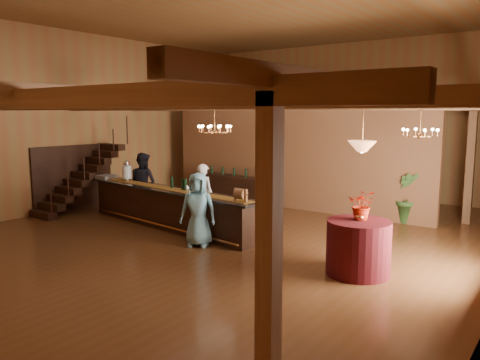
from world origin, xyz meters
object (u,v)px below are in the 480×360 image
Objects in this scene: beverage_dispenser at (127,171)px; backbar_shelf at (234,190)px; pendant_lamp at (362,146)px; chandelier_right at (420,132)px; guest at (198,209)px; floor_plant at (409,198)px; bartender at (203,195)px; tasting_bar at (168,208)px; staff_second at (143,183)px; chandelier_left at (215,129)px; raffle_drum at (241,194)px; round_table at (358,248)px.

backbar_shelf is (1.37, 3.35, -0.85)m from beverage_dispenser.
beverage_dispenser is at bearing 173.88° from pendant_lamp.
chandelier_right reaches higher than guest.
guest is at bearing -139.41° from chandelier_right.
bartender is at bearing -140.47° from floor_plant.
beverage_dispenser is 3.94m from guest.
tasting_bar is 6.49m from chandelier_right.
pendant_lamp is 7.55m from staff_second.
floor_plant is at bearing -142.17° from bartender.
tasting_bar is at bearing 155.62° from staff_second.
chandelier_left is 4.06m from pendant_lamp.
guest reaches higher than tasting_bar.
tasting_bar is at bearing 172.36° from raffle_drum.
bartender is at bearing 166.42° from round_table.
staff_second is at bearing -153.39° from floor_plant.
floor_plant reaches higher than tasting_bar.
chandelier_left is 0.44× the size of staff_second.
chandelier_left reaches higher than bartender.
chandelier_left is at bearing -131.10° from floor_plant.
pendant_lamp is 5.04m from floor_plant.
staff_second is at bearing -167.51° from chandelier_right.
pendant_lamp is at bearing -93.65° from chandelier_right.
chandelier_left is (-1.15, 0.51, 1.42)m from raffle_drum.
staff_second is at bearing 165.59° from raffle_drum.
round_table is 3.69m from guest.
backbar_shelf is 7.57m from pendant_lamp.
staff_second reaches higher than raffle_drum.
beverage_dispenser is 0.18× the size of backbar_shelf.
staff_second reaches higher than floor_plant.
backbar_shelf is 4.11× the size of chandelier_left.
raffle_drum reaches higher than tasting_bar.
pendant_lamp is (4.00, -0.68, -0.22)m from chandelier_left.
guest is at bearing -57.22° from backbar_shelf.
raffle_drum is (2.62, -0.35, 0.68)m from tasting_bar.
chandelier_left and chandelier_right have the same top height.
raffle_drum is 0.42× the size of chandelier_right.
floor_plant is (-0.66, 1.76, -1.86)m from chandelier_right.
guest is (-0.82, -0.51, -0.37)m from raffle_drum.
raffle_drum is 1.90m from chandelier_left.
beverage_dispenser is 7.53m from pendant_lamp.
floor_plant is at bearing 95.73° from round_table.
guest is (2.37, -4.49, 0.38)m from backbar_shelf.
tasting_bar is 6.92× the size of pendant_lamp.
guest is at bearing -71.80° from chandelier_left.
pendant_lamp is at bearing -9.65° from chandelier_left.
chandelier_right and pendant_lamp have the same top height.
floor_plant is at bearing 46.67° from tasting_bar.
floor_plant reaches higher than round_table.
guest is at bearing -18.81° from tasting_bar.
raffle_drum is 0.29× the size of round_table.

